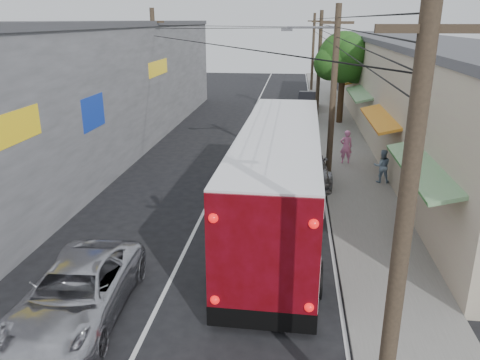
% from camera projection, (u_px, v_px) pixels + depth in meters
% --- Properties ---
extents(ground, '(120.00, 120.00, 0.00)m').
position_uv_depth(ground, '(138.00, 347.00, 11.02)').
color(ground, black).
rests_on(ground, ground).
extents(sidewalk, '(3.00, 80.00, 0.12)m').
position_uv_depth(sidewalk, '(342.00, 143.00, 29.07)').
color(sidewalk, slate).
rests_on(sidewalk, ground).
extents(building_right, '(7.09, 40.00, 6.25)m').
position_uv_depth(building_right, '(415.00, 90.00, 29.46)').
color(building_right, '#BAB394').
rests_on(building_right, ground).
extents(building_left, '(7.20, 36.00, 7.25)m').
position_uv_depth(building_left, '(92.00, 85.00, 27.67)').
color(building_left, gray).
rests_on(building_left, ground).
extents(utility_poles, '(11.80, 45.28, 8.00)m').
position_uv_depth(utility_poles, '(290.00, 75.00, 28.43)').
color(utility_poles, '#473828').
rests_on(utility_poles, ground).
extents(street_tree, '(4.40, 4.00, 6.60)m').
position_uv_depth(street_tree, '(344.00, 59.00, 33.19)').
color(street_tree, '#3F2B19').
rests_on(street_tree, ground).
extents(coach_bus, '(3.21, 13.00, 3.73)m').
position_uv_depth(coach_bus, '(279.00, 177.00, 16.88)').
color(coach_bus, white).
rests_on(coach_bus, ground).
extents(jeepney, '(2.65, 5.31, 1.45)m').
position_uv_depth(jeepney, '(77.00, 292.00, 11.93)').
color(jeepney, silver).
rests_on(jeepney, ground).
extents(parked_suv, '(2.86, 5.94, 1.67)m').
position_uv_depth(parked_suv, '(302.00, 162.00, 22.53)').
color(parked_suv, gray).
rests_on(parked_suv, ground).
extents(parked_car_mid, '(1.98, 4.83, 1.64)m').
position_uv_depth(parked_car_mid, '(299.00, 113.00, 34.51)').
color(parked_car_mid, '#27272C').
rests_on(parked_car_mid, ground).
extents(parked_car_far, '(1.96, 4.77, 1.54)m').
position_uv_depth(parked_car_far, '(308.00, 101.00, 39.58)').
color(parked_car_far, black).
rests_on(parked_car_far, ground).
extents(pedestrian_near, '(0.69, 0.49, 1.76)m').
position_uv_depth(pedestrian_near, '(346.00, 147.00, 24.55)').
color(pedestrian_near, pink).
rests_on(pedestrian_near, sidewalk).
extents(pedestrian_far, '(0.77, 0.60, 1.57)m').
position_uv_depth(pedestrian_far, '(382.00, 166.00, 21.63)').
color(pedestrian_far, '#809DBA').
rests_on(pedestrian_far, sidewalk).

